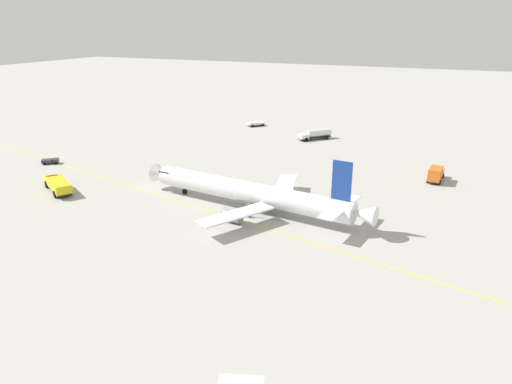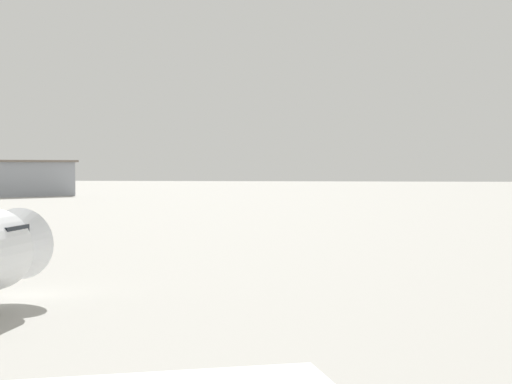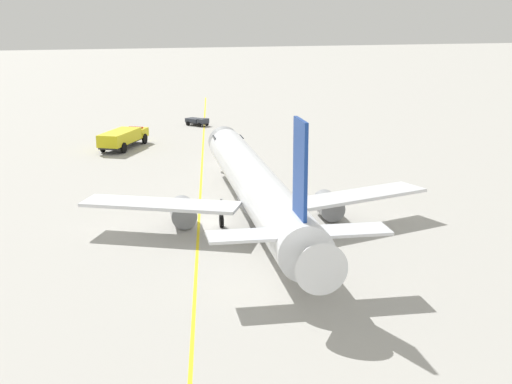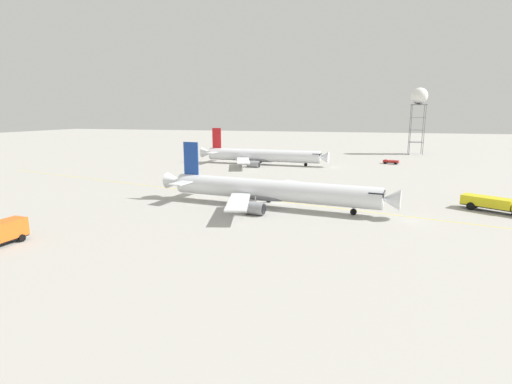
% 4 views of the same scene
% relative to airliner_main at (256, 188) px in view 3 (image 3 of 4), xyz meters
% --- Properties ---
extents(ground_plane, '(600.00, 600.00, 0.00)m').
position_rel_airliner_main_xyz_m(ground_plane, '(-4.08, 0.35, -3.00)').
color(ground_plane, '#ADAAA3').
extents(airliner_main, '(30.22, 45.12, 11.45)m').
position_rel_airliner_main_xyz_m(airliner_main, '(0.00, 0.00, 0.00)').
color(airliner_main, white).
rests_on(airliner_main, ground_plane).
extents(baggage_truck_truck, '(3.59, 4.06, 1.22)m').
position_rel_airliner_main_xyz_m(baggage_truck_truck, '(6.72, 55.35, -2.29)').
color(baggage_truck_truck, '#232326').
rests_on(baggage_truck_truck, ground_plane).
extents(fire_tender_truck, '(7.94, 10.56, 2.50)m').
position_rel_airliner_main_xyz_m(fire_tender_truck, '(-7.12, 38.60, -1.46)').
color(fire_tender_truck, '#232326').
rests_on(fire_tender_truck, ground_plane).
extents(taxiway_centreline, '(42.39, 178.29, 0.01)m').
position_rel_airliner_main_xyz_m(taxiway_centreline, '(-4.36, 3.71, -3.00)').
color(taxiway_centreline, yellow).
rests_on(taxiway_centreline, ground_plane).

